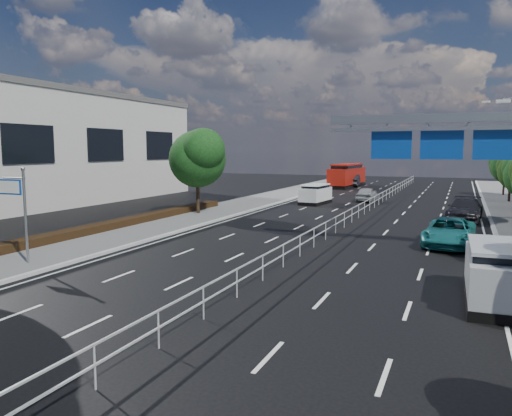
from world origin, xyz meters
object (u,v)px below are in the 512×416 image
(red_bus, at_px, (347,175))
(silver_minivan, at_px, (499,274))
(toilet_sign, at_px, (17,199))
(parked_car_dark, at_px, (465,209))
(parked_car_teal, at_px, (449,232))
(overhead_gantry, at_px, (458,139))
(white_minivan, at_px, (316,194))
(near_car_silver, at_px, (367,194))
(near_car_dark, at_px, (353,180))

(red_bus, bearing_deg, silver_minivan, -68.57)
(toilet_sign, distance_m, red_bus, 51.38)
(toilet_sign, xyz_separation_m, parked_car_dark, (18.23, 22.68, -2.15))
(silver_minivan, bearing_deg, parked_car_teal, 98.98)
(red_bus, xyz_separation_m, silver_minivan, (15.80, -49.25, -0.65))
(red_bus, relative_size, parked_car_teal, 2.02)
(overhead_gantry, relative_size, white_minivan, 2.34)
(parked_car_teal, bearing_deg, toilet_sign, -141.64)
(parked_car_teal, bearing_deg, near_car_silver, 114.76)
(toilet_sign, xyz_separation_m, parked_car_teal, (17.45, 12.00, -2.22))
(overhead_gantry, distance_m, near_car_dark, 44.57)
(toilet_sign, height_order, parked_car_teal, toilet_sign)
(overhead_gantry, height_order, white_minivan, overhead_gantry)
(overhead_gantry, relative_size, near_car_dark, 2.03)
(overhead_gantry, bearing_deg, toilet_sign, -150.40)
(toilet_sign, xyz_separation_m, near_car_silver, (9.37, 33.16, -2.24))
(white_minivan, xyz_separation_m, silver_minivan, (13.96, -27.14, 0.08))
(toilet_sign, height_order, near_car_dark, toilet_sign)
(near_car_silver, bearing_deg, near_car_dark, -74.46)
(near_car_dark, bearing_deg, overhead_gantry, 103.74)
(white_minivan, height_order, parked_car_dark, white_minivan)
(white_minivan, relative_size, near_car_dark, 0.87)
(overhead_gantry, height_order, near_car_dark, overhead_gantry)
(parked_car_dark, bearing_deg, silver_minivan, -82.59)
(near_car_silver, relative_size, near_car_dark, 0.82)
(white_minivan, height_order, silver_minivan, silver_minivan)
(toilet_sign, height_order, near_car_silver, toilet_sign)
(overhead_gantry, xyz_separation_m, parked_car_teal, (-0.24, 1.95, -4.88))
(near_car_dark, bearing_deg, silver_minivan, 102.65)
(red_bus, bearing_deg, near_car_silver, -68.25)
(white_minivan, bearing_deg, toilet_sign, -94.60)
(toilet_sign, distance_m, near_car_dark, 52.41)
(red_bus, distance_m, parked_car_dark, 32.17)
(near_car_silver, bearing_deg, silver_minivan, 107.55)
(red_bus, bearing_deg, overhead_gantry, -67.29)
(toilet_sign, bearing_deg, near_car_dark, 85.56)
(silver_minivan, height_order, parked_car_dark, silver_minivan)
(toilet_sign, bearing_deg, overhead_gantry, 29.60)
(toilet_sign, relative_size, near_car_dark, 0.86)
(toilet_sign, height_order, parked_car_dark, toilet_sign)
(overhead_gantry, distance_m, red_bus, 43.77)
(white_minivan, xyz_separation_m, parked_car_dark, (12.94, -6.46, -0.11))
(red_bus, relative_size, silver_minivan, 2.19)
(toilet_sign, distance_m, parked_car_dark, 29.18)
(parked_car_teal, bearing_deg, overhead_gantry, -79.13)
(white_minivan, relative_size, silver_minivan, 0.91)
(overhead_gantry, height_order, silver_minivan, overhead_gantry)
(toilet_sign, distance_m, parked_car_teal, 21.30)
(near_car_silver, distance_m, parked_car_teal, 22.65)
(red_bus, relative_size, parked_car_dark, 1.95)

